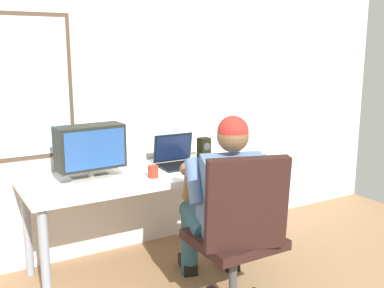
{
  "coord_description": "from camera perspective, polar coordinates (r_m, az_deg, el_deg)",
  "views": [
    {
      "loc": [
        -1.13,
        -0.62,
        1.61
      ],
      "look_at": [
        0.35,
        1.92,
        0.99
      ],
      "focal_mm": 42.73,
      "sensor_mm": 36.0,
      "label": 1
    }
  ],
  "objects": [
    {
      "name": "wall_rear",
      "position": [
        3.53,
        -12.15,
        8.4
      ],
      "size": [
        5.86,
        0.08,
        2.82
      ],
      "color": "silver",
      "rests_on": "ground"
    },
    {
      "name": "coffee_mug",
      "position": [
        3.2,
        -4.88,
        -3.45
      ],
      "size": [
        0.07,
        0.07,
        0.08
      ],
      "color": "maroon",
      "rests_on": "desk"
    },
    {
      "name": "person_seated",
      "position": [
        2.95,
        4.09,
        -7.24
      ],
      "size": [
        0.67,
        0.9,
        1.22
      ],
      "color": "#2B5261",
      "rests_on": "ground"
    },
    {
      "name": "laptop",
      "position": [
        3.52,
        -1.86,
        -1.67
      ],
      "size": [
        0.33,
        0.29,
        0.24
      ],
      "color": "black",
      "rests_on": "desk"
    },
    {
      "name": "office_chair",
      "position": [
        2.72,
        6.01,
        -10.19
      ],
      "size": [
        0.57,
        0.6,
        1.03
      ],
      "color": "black",
      "rests_on": "ground"
    },
    {
      "name": "desk",
      "position": [
        3.39,
        -5.42,
        -4.65
      ],
      "size": [
        1.8,
        0.68,
        0.72
      ],
      "color": "gray",
      "rests_on": "ground"
    },
    {
      "name": "wine_glass",
      "position": [
        3.55,
        5.96,
        -0.8
      ],
      "size": [
        0.09,
        0.09,
        0.16
      ],
      "color": "silver",
      "rests_on": "desk"
    },
    {
      "name": "desk_speaker",
      "position": [
        3.69,
        1.5,
        -0.6
      ],
      "size": [
        0.09,
        0.09,
        0.18
      ],
      "color": "black",
      "rests_on": "desk"
    },
    {
      "name": "crt_monitor",
      "position": [
        3.19,
        -12.58,
        -0.52
      ],
      "size": [
        0.47,
        0.23,
        0.38
      ],
      "color": "beige",
      "rests_on": "desk"
    }
  ]
}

